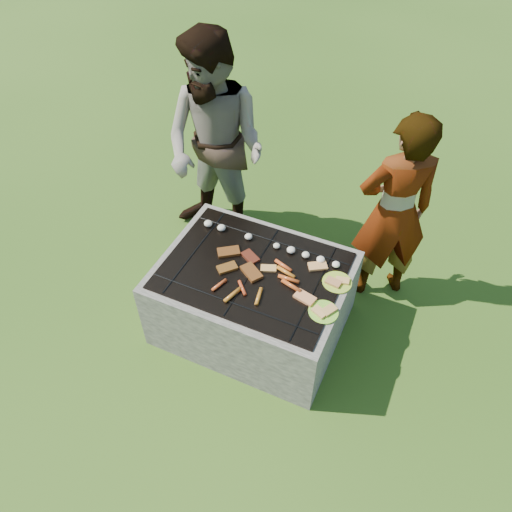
{
  "coord_description": "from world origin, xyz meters",
  "views": [
    {
      "loc": [
        0.99,
        -2.1,
        3.13
      ],
      "look_at": [
        0.0,
        0.05,
        0.7
      ],
      "focal_mm": 35.0,
      "sensor_mm": 36.0,
      "label": 1
    }
  ],
  "objects_px": {
    "plate_near": "(324,312)",
    "cook": "(394,213)",
    "bystander": "(216,148)",
    "fire_pit": "(253,300)",
    "plate_far": "(337,282)"
  },
  "relations": [
    {
      "from": "plate_far",
      "to": "cook",
      "type": "relative_size",
      "value": 0.16
    },
    {
      "from": "plate_far",
      "to": "plate_near",
      "type": "height_order",
      "value": "same"
    },
    {
      "from": "plate_near",
      "to": "cook",
      "type": "xyz_separation_m",
      "value": [
        0.19,
        0.91,
        0.18
      ]
    },
    {
      "from": "cook",
      "to": "bystander",
      "type": "relative_size",
      "value": 0.87
    },
    {
      "from": "plate_far",
      "to": "cook",
      "type": "bearing_deg",
      "value": 73.28
    },
    {
      "from": "plate_far",
      "to": "bystander",
      "type": "bearing_deg",
      "value": 151.72
    },
    {
      "from": "plate_near",
      "to": "cook",
      "type": "relative_size",
      "value": 0.13
    },
    {
      "from": "fire_pit",
      "to": "cook",
      "type": "distance_m",
      "value": 1.19
    },
    {
      "from": "plate_far",
      "to": "cook",
      "type": "xyz_separation_m",
      "value": [
        0.19,
        0.64,
        0.18
      ]
    },
    {
      "from": "plate_near",
      "to": "bystander",
      "type": "relative_size",
      "value": 0.11
    },
    {
      "from": "fire_pit",
      "to": "plate_far",
      "type": "distance_m",
      "value": 0.66
    },
    {
      "from": "fire_pit",
      "to": "cook",
      "type": "bearing_deg",
      "value": 45.78
    },
    {
      "from": "fire_pit",
      "to": "cook",
      "type": "height_order",
      "value": "cook"
    },
    {
      "from": "plate_near",
      "to": "bystander",
      "type": "height_order",
      "value": "bystander"
    },
    {
      "from": "plate_far",
      "to": "plate_near",
      "type": "xyz_separation_m",
      "value": [
        0.0,
        -0.27,
        0.0
      ]
    }
  ]
}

